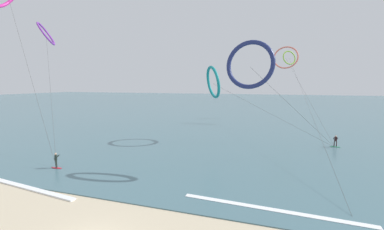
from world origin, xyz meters
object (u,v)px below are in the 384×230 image
Objects in this scene: surfer_emerald at (335,142)px; kite_coral at (286,57)px; kite_lime at (289,58)px; kite_navy at (250,65)px; kite_teal at (213,82)px; surfer_crimson at (56,162)px; kite_violet at (46,34)px.

surfer_emerald is 0.07× the size of kite_coral.
kite_coral is 9.19m from kite_lime.
kite_teal is at bearing 128.18° from kite_navy.
surfer_crimson is 0.08× the size of kite_violet.
surfer_crimson is at bearing -164.62° from kite_violet.
surfer_emerald is 26.85m from kite_coral.
kite_violet reaches higher than kite_teal.
surfer_emerald is 0.08× the size of kite_violet.
surfer_crimson is at bearing -150.26° from kite_lime.
kite_navy is 0.76× the size of kite_teal.
kite_violet is (-37.14, 10.69, 7.06)m from kite_navy.
surfer_crimson is 0.11× the size of kite_navy.
surfer_emerald is 51.56m from kite_violet.
surfer_crimson is at bearing 111.70° from kite_teal.
kite_violet is (-17.31, 15.86, 17.31)m from surfer_crimson.
surfer_emerald is at bearing -113.77° from kite_lime.
kite_lime reaches higher than surfer_crimson.
kite_coral is 1.18× the size of kite_teal.
kite_coral reaches higher than kite_teal.
surfer_emerald is 20.75m from kite_navy.
kite_violet is (-43.64, -34.34, 2.28)m from kite_lime.
surfer_emerald is (31.13, 19.24, 0.00)m from surfer_crimson.
surfer_emerald is 0.11× the size of kite_navy.
kite_navy reaches higher than surfer_crimson.
kite_coral reaches higher than surfer_crimson.
surfer_crimson is 29.17m from kite_violet.
kite_lime is 2.67× the size of kite_violet.
surfer_crimson is 0.03× the size of kite_lime.
kite_navy is (-11.30, -14.07, 10.25)m from surfer_emerald.
kite_lime is (-4.80, 30.96, 15.03)m from surfer_emerald.
kite_lime is (26.33, 50.20, 15.03)m from surfer_crimson.
surfer_emerald is at bearing 62.05° from kite_navy.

